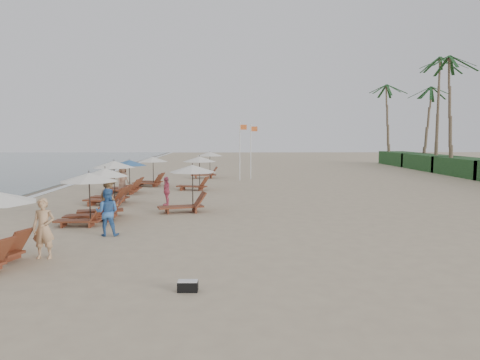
{
  "coord_description": "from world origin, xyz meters",
  "views": [
    {
      "loc": [
        0.22,
        -17.04,
        3.61
      ],
      "look_at": [
        1.0,
        6.18,
        1.3
      ],
      "focal_mm": 33.47,
      "sensor_mm": 36.0,
      "label": 1
    }
  ],
  "objects_px": {
    "beachgoer_mid_a": "(107,212)",
    "flag_pole_near": "(240,148)",
    "lounger_station_5": "(150,172)",
    "beachgoer_mid_b": "(109,197)",
    "lounger_station_1": "(85,196)",
    "lounger_station_2": "(100,196)",
    "beachgoer_far_a": "(167,191)",
    "lounger_station_3": "(109,184)",
    "inland_station_2": "(207,163)",
    "duffel_bag": "(188,286)",
    "lounger_station_4": "(125,178)",
    "beachgoer_far_b": "(123,179)",
    "inland_station_1": "(196,170)",
    "inland_station_0": "(187,185)",
    "beachgoer_near": "(44,228)"
  },
  "relations": [
    {
      "from": "lounger_station_3",
      "to": "inland_station_2",
      "type": "height_order",
      "value": "lounger_station_3"
    },
    {
      "from": "beachgoer_near",
      "to": "inland_station_1",
      "type": "bearing_deg",
      "value": 80.32
    },
    {
      "from": "lounger_station_1",
      "to": "lounger_station_3",
      "type": "distance_m",
      "value": 5.53
    },
    {
      "from": "inland_station_2",
      "to": "beachgoer_far_a",
      "type": "height_order",
      "value": "inland_station_2"
    },
    {
      "from": "lounger_station_5",
      "to": "beachgoer_far_a",
      "type": "xyz_separation_m",
      "value": [
        2.4,
        -9.26,
        -0.26
      ]
    },
    {
      "from": "beachgoer_far_a",
      "to": "duffel_bag",
      "type": "distance_m",
      "value": 13.09
    },
    {
      "from": "lounger_station_5",
      "to": "beachgoer_mid_a",
      "type": "relative_size",
      "value": 1.49
    },
    {
      "from": "inland_station_0",
      "to": "lounger_station_5",
      "type": "bearing_deg",
      "value": 107.92
    },
    {
      "from": "lounger_station_3",
      "to": "lounger_station_2",
      "type": "bearing_deg",
      "value": -81.03
    },
    {
      "from": "lounger_station_2",
      "to": "beachgoer_mid_a",
      "type": "distance_m",
      "value": 3.56
    },
    {
      "from": "beachgoer_mid_b",
      "to": "beachgoer_far_a",
      "type": "height_order",
      "value": "beachgoer_mid_b"
    },
    {
      "from": "lounger_station_5",
      "to": "beachgoer_mid_b",
      "type": "bearing_deg",
      "value": -88.58
    },
    {
      "from": "inland_station_0",
      "to": "inland_station_2",
      "type": "distance_m",
      "value": 17.07
    },
    {
      "from": "inland_station_2",
      "to": "lounger_station_2",
      "type": "bearing_deg",
      "value": -101.73
    },
    {
      "from": "lounger_station_5",
      "to": "beachgoer_mid_b",
      "type": "relative_size",
      "value": 1.41
    },
    {
      "from": "lounger_station_4",
      "to": "beachgoer_far_a",
      "type": "xyz_separation_m",
      "value": [
        3.24,
        -5.12,
        -0.24
      ]
    },
    {
      "from": "inland_station_0",
      "to": "duffel_bag",
      "type": "bearing_deg",
      "value": -85.13
    },
    {
      "from": "lounger_station_3",
      "to": "beachgoer_mid_b",
      "type": "relative_size",
      "value": 1.49
    },
    {
      "from": "lounger_station_1",
      "to": "lounger_station_2",
      "type": "height_order",
      "value": "lounger_station_2"
    },
    {
      "from": "beachgoer_mid_b",
      "to": "beachgoer_far_b",
      "type": "xyz_separation_m",
      "value": [
        -1.38,
        8.78,
        -0.03
      ]
    },
    {
      "from": "beachgoer_mid_a",
      "to": "flag_pole_near",
      "type": "bearing_deg",
      "value": -106.2
    },
    {
      "from": "lounger_station_1",
      "to": "beachgoer_mid_b",
      "type": "distance_m",
      "value": 1.51
    },
    {
      "from": "beachgoer_mid_b",
      "to": "flag_pole_near",
      "type": "height_order",
      "value": "flag_pole_near"
    },
    {
      "from": "beachgoer_far_b",
      "to": "beachgoer_mid_a",
      "type": "bearing_deg",
      "value": -139.65
    },
    {
      "from": "beachgoer_mid_a",
      "to": "flag_pole_near",
      "type": "xyz_separation_m",
      "value": [
        5.48,
        19.77,
        1.73
      ]
    },
    {
      "from": "lounger_station_2",
      "to": "lounger_station_5",
      "type": "distance_m",
      "value": 12.85
    },
    {
      "from": "flag_pole_near",
      "to": "beachgoer_far_a",
      "type": "bearing_deg",
      "value": -108.31
    },
    {
      "from": "lounger_station_5",
      "to": "beachgoer_far_b",
      "type": "distance_m",
      "value": 4.04
    },
    {
      "from": "beachgoer_far_b",
      "to": "lounger_station_2",
      "type": "bearing_deg",
      "value": -143.33
    },
    {
      "from": "inland_station_2",
      "to": "lounger_station_1",
      "type": "bearing_deg",
      "value": -101.71
    },
    {
      "from": "lounger_station_4",
      "to": "lounger_station_5",
      "type": "xyz_separation_m",
      "value": [
        0.84,
        4.14,
        0.02
      ]
    },
    {
      "from": "lounger_station_5",
      "to": "beachgoer_mid_b",
      "type": "xyz_separation_m",
      "value": [
        0.31,
        -12.68,
        -0.1
      ]
    },
    {
      "from": "lounger_station_2",
      "to": "duffel_bag",
      "type": "bearing_deg",
      "value": -63.8
    },
    {
      "from": "lounger_station_2",
      "to": "duffel_bag",
      "type": "height_order",
      "value": "lounger_station_2"
    },
    {
      "from": "lounger_station_2",
      "to": "inland_station_0",
      "type": "distance_m",
      "value": 4.02
    },
    {
      "from": "flag_pole_near",
      "to": "beachgoer_mid_a",
      "type": "bearing_deg",
      "value": -105.48
    },
    {
      "from": "lounger_station_5",
      "to": "beachgoer_mid_b",
      "type": "height_order",
      "value": "lounger_station_5"
    },
    {
      "from": "inland_station_2",
      "to": "flag_pole_near",
      "type": "xyz_separation_m",
      "value": [
        2.78,
        -2.31,
        1.3
      ]
    },
    {
      "from": "lounger_station_5",
      "to": "beachgoer_far_a",
      "type": "bearing_deg",
      "value": -75.46
    },
    {
      "from": "lounger_station_3",
      "to": "beachgoer_near",
      "type": "relative_size",
      "value": 1.51
    },
    {
      "from": "lounger_station_4",
      "to": "beachgoer_far_a",
      "type": "distance_m",
      "value": 6.06
    },
    {
      "from": "flag_pole_near",
      "to": "lounger_station_1",
      "type": "bearing_deg",
      "value": -111.43
    },
    {
      "from": "lounger_station_1",
      "to": "inland_station_2",
      "type": "xyz_separation_m",
      "value": [
        4.13,
        19.93,
        0.11
      ]
    },
    {
      "from": "lounger_station_2",
      "to": "inland_station_2",
      "type": "relative_size",
      "value": 0.89
    },
    {
      "from": "inland_station_2",
      "to": "beachgoer_mid_b",
      "type": "xyz_separation_m",
      "value": [
        -3.55,
        -18.56,
        -0.38
      ]
    },
    {
      "from": "inland_station_1",
      "to": "flag_pole_near",
      "type": "bearing_deg",
      "value": 62.6
    },
    {
      "from": "duffel_bag",
      "to": "beachgoer_far_b",
      "type": "bearing_deg",
      "value": 107.09
    },
    {
      "from": "lounger_station_2",
      "to": "lounger_station_4",
      "type": "relative_size",
      "value": 0.96
    },
    {
      "from": "lounger_station_1",
      "to": "beachgoer_far_b",
      "type": "xyz_separation_m",
      "value": [
        -0.79,
        10.15,
        -0.3
      ]
    },
    {
      "from": "inland_station_1",
      "to": "lounger_station_2",
      "type": "bearing_deg",
      "value": -108.81
    }
  ]
}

